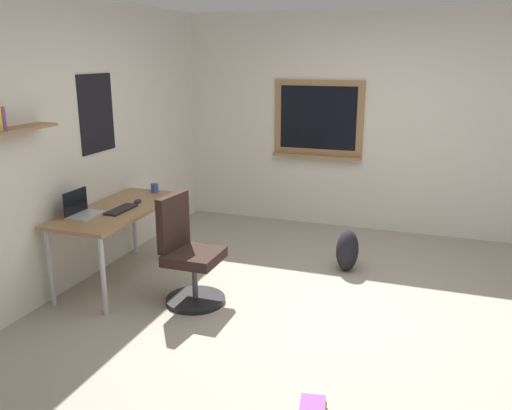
% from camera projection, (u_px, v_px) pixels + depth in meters
% --- Properties ---
extents(ground_plane, '(5.20, 5.20, 0.00)m').
position_uv_depth(ground_plane, '(332.00, 314.00, 4.49)').
color(ground_plane, '#9E9384').
rests_on(ground_plane, ground).
extents(wall_back, '(5.00, 0.30, 2.60)m').
position_uv_depth(wall_back, '(74.00, 144.00, 4.92)').
color(wall_back, silver).
rests_on(wall_back, ground).
extents(wall_right, '(0.22, 5.00, 2.60)m').
position_uv_depth(wall_right, '(376.00, 124.00, 6.36)').
color(wall_right, silver).
rests_on(wall_right, ground).
extents(desk, '(1.44, 0.65, 0.72)m').
position_uv_depth(desk, '(119.00, 215.00, 4.99)').
color(desk, '#997047').
rests_on(desk, ground).
extents(office_chair, '(0.52, 0.52, 0.95)m').
position_uv_depth(office_chair, '(188.00, 257.00, 4.61)').
color(office_chair, black).
rests_on(office_chair, ground).
extents(laptop, '(0.31, 0.21, 0.23)m').
position_uv_depth(laptop, '(82.00, 210.00, 4.71)').
color(laptop, '#ADAFB5').
rests_on(laptop, desk).
extents(keyboard, '(0.37, 0.13, 0.02)m').
position_uv_depth(keyboard, '(121.00, 210.00, 4.87)').
color(keyboard, black).
rests_on(keyboard, desk).
extents(computer_mouse, '(0.10, 0.06, 0.03)m').
position_uv_depth(computer_mouse, '(138.00, 201.00, 5.13)').
color(computer_mouse, '#262628').
rests_on(computer_mouse, desk).
extents(coffee_mug, '(0.08, 0.08, 0.09)m').
position_uv_depth(coffee_mug, '(155.00, 188.00, 5.51)').
color(coffee_mug, '#334CA5').
rests_on(coffee_mug, desk).
extents(backpack, '(0.32, 0.22, 0.42)m').
position_uv_depth(backpack, '(347.00, 250.00, 5.35)').
color(backpack, black).
rests_on(backpack, ground).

